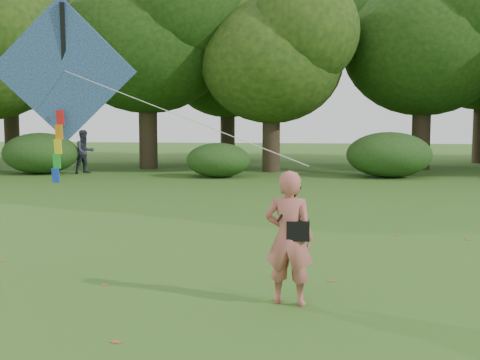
# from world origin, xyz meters

# --- Properties ---
(ground) EXTENTS (100.00, 100.00, 0.00)m
(ground) POSITION_xyz_m (0.00, 0.00, 0.00)
(ground) COLOR #265114
(ground) RESTS_ON ground
(man_kite_flyer) EXTENTS (0.72, 0.55, 1.80)m
(man_kite_flyer) POSITION_xyz_m (-0.58, 0.49, 0.90)
(man_kite_flyer) COLOR #BF615A
(man_kite_flyer) RESTS_ON ground
(bystander_left) EXTENTS (1.14, 1.18, 1.91)m
(bystander_left) POSITION_xyz_m (-10.13, 18.18, 0.96)
(bystander_left) COLOR #2B2E3A
(bystander_left) RESTS_ON ground
(crossbody_bag) EXTENTS (0.43, 0.20, 0.71)m
(crossbody_bag) POSITION_xyz_m (-0.46, 0.46, 1.02)
(crossbody_bag) COLOR black
(crossbody_bag) RESTS_ON ground
(flying_kite) EXTENTS (5.56, 2.85, 3.25)m
(flying_kite) POSITION_xyz_m (-4.62, 2.92, 3.26)
(flying_kite) COLOR #24599C
(flying_kite) RESTS_ON ground
(tree_line) EXTENTS (54.70, 15.30, 9.48)m
(tree_line) POSITION_xyz_m (1.67, 22.88, 5.60)
(tree_line) COLOR #3A2D1E
(tree_line) RESTS_ON ground
(shrub_band) EXTENTS (39.15, 3.22, 1.88)m
(shrub_band) POSITION_xyz_m (-0.72, 17.60, 0.86)
(shrub_band) COLOR #264919
(shrub_band) RESTS_ON ground
(fallen_leaves) EXTENTS (10.91, 13.14, 0.01)m
(fallen_leaves) POSITION_xyz_m (0.20, 4.62, 0.01)
(fallen_leaves) COLOR brown
(fallen_leaves) RESTS_ON ground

